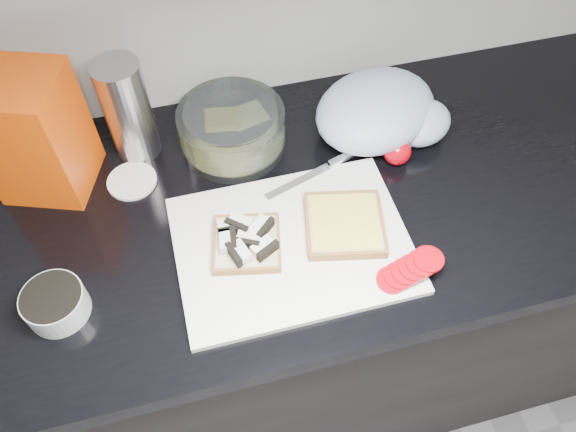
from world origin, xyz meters
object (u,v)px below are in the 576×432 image
Objects in this scene: cutting_board at (292,244)px; steel_canister at (128,110)px; bread_bag at (34,134)px; glass_bowl at (232,129)px.

cutting_board is 1.95× the size of steel_canister.
steel_canister is (0.16, 0.04, -0.02)m from bread_bag.
bread_bag reaches higher than glass_bowl.
bread_bag is at bearing -167.12° from steel_canister.
steel_canister is at bearing 127.91° from cutting_board.
glass_bowl is at bearing -11.11° from steel_canister.
bread_bag is 0.17m from steel_canister.
bread_bag is at bearing 146.34° from cutting_board.
cutting_board is 0.27m from glass_bowl.
steel_canister is (-0.18, 0.04, 0.06)m from glass_bowl.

